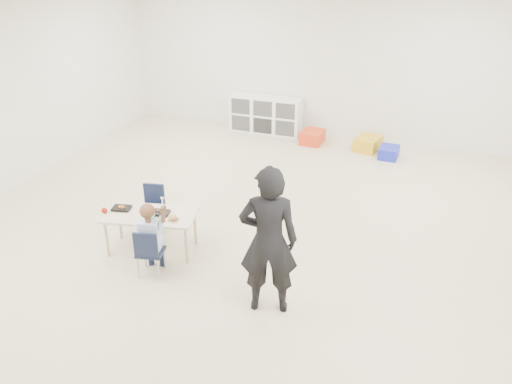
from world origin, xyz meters
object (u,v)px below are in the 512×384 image
(chair_near, at_px, (150,251))
(cubby_shelf, at_px, (266,114))
(child, at_px, (149,238))
(adult, at_px, (268,241))
(table, at_px, (152,232))

(chair_near, bearing_deg, cubby_shelf, 82.11)
(child, xyz_separation_m, cubby_shelf, (-0.37, 5.06, -0.13))
(child, bearing_deg, adult, -16.94)
(chair_near, bearing_deg, table, 106.83)
(chair_near, xyz_separation_m, child, (0.00, 0.00, 0.17))
(table, height_order, child, child)
(table, distance_m, cubby_shelf, 4.61)
(chair_near, xyz_separation_m, adult, (1.45, -0.12, 0.51))
(adult, bearing_deg, chair_near, -21.46)
(child, distance_m, cubby_shelf, 5.07)
(cubby_shelf, bearing_deg, table, -88.53)
(table, relative_size, adult, 0.74)
(cubby_shelf, bearing_deg, child, -85.84)
(table, xyz_separation_m, child, (0.25, -0.45, 0.22))
(cubby_shelf, bearing_deg, chair_near, -85.84)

